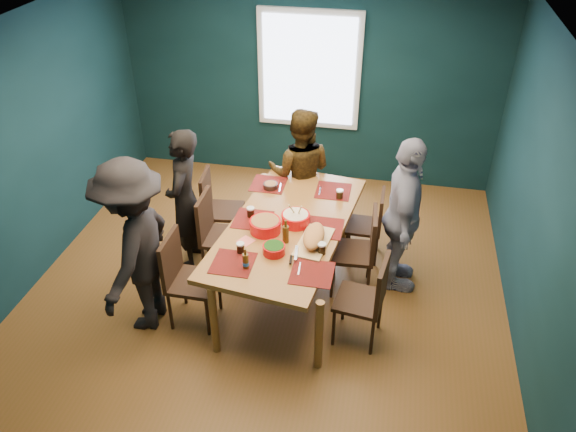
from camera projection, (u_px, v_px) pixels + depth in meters
The scene contains 26 objects.
room at pixel (272, 161), 5.58m from camera, with size 5.01×5.01×2.71m.
dining_table at pixel (288, 230), 5.66m from camera, with size 1.39×2.33×0.84m.
chair_left_far at pixel (216, 204), 6.46m from camera, with size 0.47×0.47×0.94m.
chair_left_mid at pixel (215, 229), 5.99m from camera, with size 0.45×0.45×0.98m.
chair_left_near at pixel (183, 273), 5.39m from camera, with size 0.45×0.45×0.98m.
chair_right_far at pixel (372, 221), 6.26m from camera, with size 0.39×0.39×0.85m.
chair_right_mid at pixel (362, 246), 5.76m from camera, with size 0.46×0.46×0.97m.
chair_right_near at pixel (369, 295), 5.15m from camera, with size 0.48×0.48×0.95m.
person_far_left at pixel (185, 200), 6.02m from camera, with size 0.59×0.39×1.63m, color black.
person_back at pixel (300, 173), 6.55m from camera, with size 0.77×0.60×1.59m, color black.
person_right at pixel (403, 217), 5.67m from camera, with size 1.01×0.42×1.72m, color silver.
person_near_left at pixel (136, 248), 5.18m from camera, with size 1.16×0.67×1.79m, color black.
bowl_salad at pixel (265, 225), 5.47m from camera, with size 0.31×0.31×0.13m.
bowl_dumpling at pixel (296, 218), 5.58m from camera, with size 0.28×0.28×0.26m.
bowl_herbs at pixel (274, 249), 5.19m from camera, with size 0.21×0.21×0.09m.
cutting_board at pixel (314, 238), 5.30m from camera, with size 0.35×0.68×0.15m.
small_bowl at pixel (271, 186), 6.16m from camera, with size 0.16×0.16×0.07m.
beer_bottle_a at pixel (246, 261), 4.99m from camera, with size 0.06×0.06×0.22m.
beer_bottle_b at pixel (286, 234), 5.31m from camera, with size 0.06×0.06×0.25m.
cola_glass_a at pixel (241, 247), 5.19m from camera, with size 0.08×0.08×0.11m.
cola_glass_b at pixel (322, 248), 5.18m from camera, with size 0.08×0.08×0.11m.
cola_glass_c at pixel (340, 194), 5.98m from camera, with size 0.08×0.08×0.11m.
cola_glass_d at pixel (251, 212), 5.68m from camera, with size 0.08×0.08×0.11m.
napkin_a at pixel (326, 222), 5.63m from camera, with size 0.13×0.13×0.00m, color #F06D65.
napkin_b at pixel (246, 241), 5.37m from camera, with size 0.13×0.13×0.00m, color #F06D65.
napkin_c at pixel (312, 276), 4.94m from camera, with size 0.13×0.13×0.00m, color #F06D65.
Camera 1 is at (1.13, -4.54, 4.03)m, focal length 35.00 mm.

